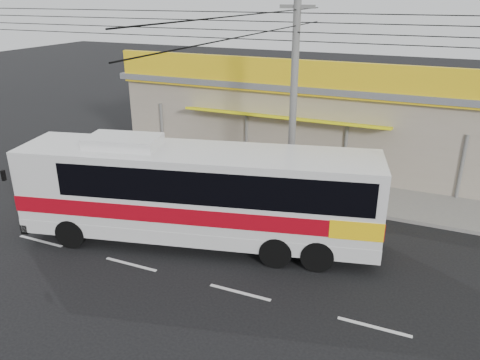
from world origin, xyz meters
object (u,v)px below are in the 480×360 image
at_px(coach_bus, 203,190).
at_px(motorbike_dark, 118,141).
at_px(motorbike_red, 92,155).
at_px(utility_pole, 297,26).

xyz_separation_m(coach_bus, motorbike_dark, (-9.21, 7.16, -1.37)).
bearing_deg(motorbike_red, utility_pole, -101.37).
xyz_separation_m(coach_bus, motorbike_red, (-9.14, 4.83, -1.43)).
height_order(coach_bus, utility_pole, utility_pole).
bearing_deg(motorbike_dark, utility_pole, -84.49).
relative_size(motorbike_dark, utility_pole, 0.05).
bearing_deg(coach_bus, motorbike_dark, 128.93).
distance_m(coach_bus, motorbike_red, 10.43).
bearing_deg(motorbike_dark, coach_bus, -107.96).
bearing_deg(utility_pole, coach_bus, -113.06).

